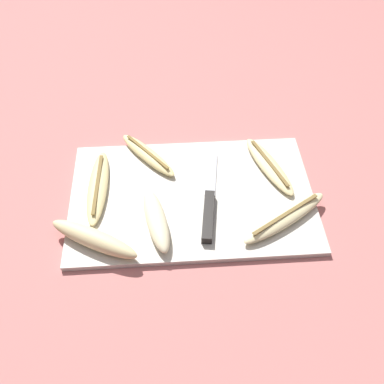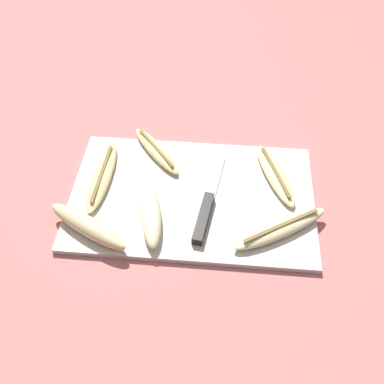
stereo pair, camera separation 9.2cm
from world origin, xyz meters
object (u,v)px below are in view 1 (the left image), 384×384
Objects in this scene: knife at (209,209)px; banana_pale_long at (156,220)px; banana_mellow_near at (269,166)px; banana_golden_short at (148,155)px; banana_soft_right at (285,217)px; banana_ripe_center at (94,239)px; banana_spotted_left at (98,187)px.

banana_pale_long is (-0.10, -0.03, 0.01)m from knife.
banana_golden_short is (-0.26, 0.05, 0.00)m from banana_mellow_near.
knife is 1.20× the size of banana_soft_right.
knife is 0.23m from banana_ripe_center.
banana_soft_right reaches higher than banana_mellow_near.
banana_spotted_left is at bearing -174.33° from banana_mellow_near.
banana_mellow_near is at bearing 46.52° from knife.
banana_mellow_near and banana_spotted_left have the same top height.
banana_mellow_near is 0.92× the size of banana_spotted_left.
banana_golden_short is at bearing 95.07° from banana_pale_long.
knife is 0.11m from banana_pale_long.
banana_spotted_left is 1.13× the size of banana_ripe_center.
knife is 0.18m from banana_mellow_near.
banana_mellow_near is 0.27m from banana_golden_short.
banana_spotted_left is at bearing -140.15° from banana_golden_short.
banana_pale_long is at bearing -84.93° from banana_golden_short.
banana_ripe_center is at bearing -88.70° from banana_spotted_left.
banana_mellow_near is at bearing -10.81° from banana_golden_short.
banana_spotted_left is 0.16m from banana_pale_long.
knife is 1.26× the size of banana_mellow_near.
banana_ripe_center is (-0.36, -0.17, 0.01)m from banana_mellow_near.
banana_pale_long is (-0.25, -0.14, 0.01)m from banana_mellow_near.
banana_spotted_left is 1.28× the size of banana_pale_long.
banana_golden_short is at bearing 144.23° from banana_soft_right.
banana_mellow_near is 0.96× the size of banana_soft_right.
banana_pale_long is at bearing -39.98° from banana_spotted_left.
banana_ripe_center is at bearing -155.90° from knife.
banana_spotted_left is at bearing 140.02° from banana_pale_long.
banana_mellow_near is 0.40m from banana_ripe_center.
banana_mellow_near is 0.14m from banana_soft_right.
banana_ripe_center is at bearing -114.11° from banana_golden_short.
banana_pale_long reaches higher than banana_soft_right.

